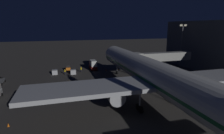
{
  "coord_description": "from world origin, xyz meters",
  "views": [
    {
      "loc": [
        17.68,
        39.15,
        15.26
      ],
      "look_at": [
        3.0,
        -10.9,
        3.5
      ],
      "focal_mm": 29.43,
      "sensor_mm": 36.0,
      "label": 1
    }
  ],
  "objects": [
    {
      "name": "jet_bridge",
      "position": [
        -10.93,
        -10.15,
        5.9
      ],
      "size": [
        20.13,
        3.4,
        7.44
      ],
      "color": "#9E9E99",
      "rests_on": "ground_plane"
    },
    {
      "name": "airliner_at_gate",
      "position": [
        -0.0,
        10.07,
        5.81
      ],
      "size": [
        48.72,
        64.1,
        20.18
      ],
      "color": "silver",
      "rests_on": "ground_plane"
    },
    {
      "name": "ground_crew_marshaller_fwd",
      "position": [
        10.83,
        -21.07,
        1.03
      ],
      "size": [
        0.4,
        0.4,
        1.86
      ],
      "color": "black",
      "rests_on": "ground_plane"
    },
    {
      "name": "traffic_cone_nose_port",
      "position": [
        -2.2,
        -20.9,
        0.28
      ],
      "size": [
        0.36,
        0.36,
        0.55
      ],
      "primitive_type": "cone",
      "color": "orange",
      "rests_on": "ground_plane"
    },
    {
      "name": "ground_crew_under_port_wing",
      "position": [
        16.13,
        -19.32,
        1.01
      ],
      "size": [
        0.4,
        0.4,
        1.82
      ],
      "color": "black",
      "rests_on": "ground_plane"
    },
    {
      "name": "traffic_cone_nose_starboard",
      "position": [
        2.2,
        -20.9,
        0.28
      ],
      "size": [
        0.36,
        0.36,
        0.55
      ],
      "primitive_type": "cone",
      "color": "orange",
      "rests_on": "ground_plane"
    },
    {
      "name": "baggage_container_far_row",
      "position": [
        13.6,
        -19.33,
        0.73
      ],
      "size": [
        1.69,
        1.68,
        1.46
      ],
      "primitive_type": "cube",
      "color": "#B7BABF",
      "rests_on": "ground_plane"
    },
    {
      "name": "baggage_container_near_belt",
      "position": [
        19.25,
        -20.69,
        0.72
      ],
      "size": [
        1.66,
        1.8,
        1.44
      ],
      "primitive_type": "cube",
      "color": "#B7BABF",
      "rests_on": "ground_plane"
    },
    {
      "name": "cargo_truck_aft",
      "position": [
        6.28,
        -23.58,
        1.76
      ],
      "size": [
        2.36,
        5.64,
        3.47
      ],
      "color": "maroon",
      "rests_on": "ground_plane"
    },
    {
      "name": "apron_floodlight_mast",
      "position": [
        -25.5,
        -18.03,
        9.25
      ],
      "size": [
        2.9,
        0.5,
        15.7
      ],
      "color": "#59595E",
      "rests_on": "ground_plane"
    },
    {
      "name": "ground_plane",
      "position": [
        0.0,
        0.0,
        0.0
      ],
      "size": [
        320.0,
        320.0,
        0.0
      ],
      "primitive_type": "plane",
      "color": "#383533"
    },
    {
      "name": "traffic_cone_wingtip_svc_side",
      "position": [
        25.86,
        9.97,
        0.28
      ],
      "size": [
        0.36,
        0.36,
        0.55
      ],
      "primitive_type": "cone",
      "color": "orange",
      "rests_on": "ground_plane"
    },
    {
      "name": "baggage_tug_lead",
      "position": [
        14.88,
        -24.49,
        0.78
      ],
      "size": [
        1.86,
        2.29,
        1.95
      ],
      "color": "orange",
      "rests_on": "ground_plane"
    }
  ]
}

